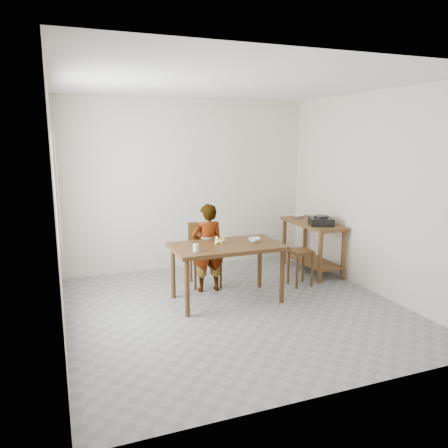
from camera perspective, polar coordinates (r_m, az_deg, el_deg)
name	(u,v)px	position (r m, az deg, el deg)	size (l,w,h in m)	color
floor	(235,310)	(5.56, 1.51, -11.14)	(4.00, 4.00, 0.04)	gray
ceiling	(237,81)	(5.18, 1.67, 18.18)	(4.00, 4.00, 0.04)	white
wall_back	(188,185)	(7.08, -4.72, 5.16)	(4.00, 0.04, 2.70)	beige
wall_front	(337,237)	(3.44, 14.59, -1.60)	(4.00, 0.04, 2.70)	beige
wall_left	(54,211)	(4.80, -21.29, 1.55)	(0.04, 4.00, 2.70)	beige
wall_right	(374,194)	(6.25, 19.00, 3.78)	(0.04, 4.00, 2.70)	beige
window_pane	(58,194)	(4.98, -20.84, 3.65)	(0.02, 1.10, 1.30)	white
dining_table	(227,273)	(5.68, 0.36, -6.38)	(1.40, 0.80, 0.75)	#432A12
prep_counter	(312,247)	(7.04, 11.42, -2.93)	(0.50, 1.20, 0.80)	#55371C
child	(208,248)	(5.98, -2.17, -3.14)	(0.45, 0.29, 1.22)	white
dining_chair	(205,255)	(6.27, -2.45, -4.05)	(0.43, 0.43, 0.89)	#432A12
stool	(300,268)	(6.38, 9.91, -5.62)	(0.30, 0.30, 0.52)	#432A12
glass_tumbler	(196,248)	(5.25, -3.69, -3.12)	(0.07, 0.07, 0.09)	silver
small_bowl	(254,240)	(5.75, 3.99, -2.07)	(0.15, 0.15, 0.05)	silver
banana	(220,241)	(5.64, -0.51, -2.24)	(0.17, 0.12, 0.06)	#FFE857
serving_bowl	(298,216)	(7.30, 9.65, 1.05)	(0.20, 0.20, 0.05)	silver
gas_burner	(321,221)	(6.72, 12.54, 0.34)	(0.34, 0.34, 0.11)	black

